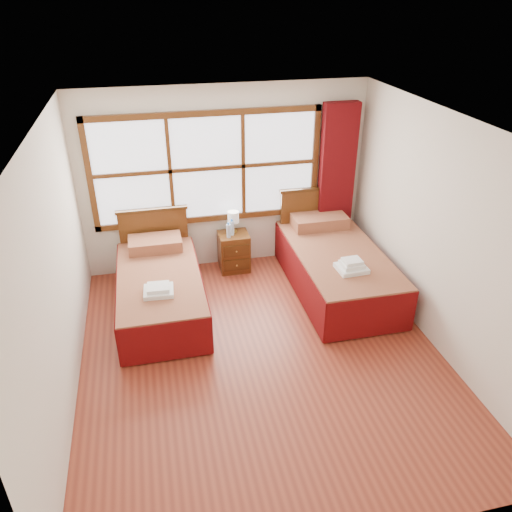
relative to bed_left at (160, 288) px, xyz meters
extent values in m
plane|color=brown|center=(1.05, -1.20, -0.31)|extent=(4.50, 4.50, 0.00)
plane|color=white|center=(1.05, -1.20, 2.29)|extent=(4.50, 4.50, 0.00)
plane|color=silver|center=(1.05, 1.05, 0.99)|extent=(4.00, 0.00, 4.00)
plane|color=silver|center=(-0.95, -1.20, 0.99)|extent=(0.00, 4.50, 4.50)
plane|color=silver|center=(3.05, -1.20, 0.99)|extent=(0.00, 4.50, 4.50)
cube|color=white|center=(0.80, 1.02, 1.19)|extent=(3.00, 0.02, 1.40)
cube|color=#572F13|center=(0.80, 1.00, 0.45)|extent=(3.16, 0.06, 0.08)
cube|color=#572F13|center=(0.80, 1.00, 1.93)|extent=(3.16, 0.06, 0.08)
cube|color=#572F13|center=(-0.74, 1.00, 1.19)|extent=(0.08, 0.06, 1.56)
cube|color=#572F13|center=(2.34, 1.00, 1.19)|extent=(0.08, 0.06, 1.56)
cube|color=#572F13|center=(0.30, 1.00, 1.19)|extent=(0.05, 0.05, 1.40)
cube|color=#572F13|center=(1.30, 1.00, 1.19)|extent=(0.05, 0.05, 1.40)
cube|color=#572F13|center=(0.80, 1.00, 1.19)|extent=(3.00, 0.05, 0.05)
cube|color=#5C090C|center=(2.65, 0.91, 0.86)|extent=(0.50, 0.16, 2.30)
cube|color=#41250D|center=(0.00, -0.07, -0.16)|extent=(0.90, 1.80, 0.29)
cube|color=#62140E|center=(0.00, -0.07, 0.11)|extent=(1.01, 2.00, 0.24)
cube|color=#680B0B|center=(-0.50, -0.07, -0.04)|extent=(0.03, 2.00, 0.50)
cube|color=#680B0B|center=(0.50, -0.07, -0.04)|extent=(0.03, 2.00, 0.50)
cube|color=#680B0B|center=(0.00, -1.06, -0.04)|extent=(1.01, 0.03, 0.50)
cube|color=#62140E|center=(0.00, 0.66, 0.31)|extent=(0.71, 0.41, 0.16)
cube|color=#572F13|center=(0.00, 0.94, 0.18)|extent=(0.94, 0.06, 0.98)
cube|color=#41250D|center=(0.00, 0.94, 0.68)|extent=(0.98, 0.08, 0.04)
cube|color=#41250D|center=(2.36, -0.07, -0.15)|extent=(1.00, 1.99, 0.32)
cube|color=#62140E|center=(2.36, -0.07, 0.15)|extent=(1.12, 2.21, 0.27)
cube|color=#680B0B|center=(1.80, -0.07, -0.01)|extent=(0.03, 2.21, 0.55)
cube|color=#680B0B|center=(2.92, -0.07, -0.01)|extent=(0.03, 2.21, 0.55)
cube|color=#680B0B|center=(2.36, -1.17, -0.01)|extent=(1.12, 0.03, 0.55)
cube|color=#62140E|center=(2.36, 0.73, 0.37)|extent=(0.78, 0.45, 0.17)
cube|color=#572F13|center=(2.36, 0.94, 0.23)|extent=(1.04, 0.06, 1.08)
cube|color=#41250D|center=(2.36, 0.94, 0.79)|extent=(1.08, 0.08, 0.04)
cube|color=#572F13|center=(1.11, 0.80, -0.02)|extent=(0.43, 0.38, 0.57)
cube|color=#41250D|center=(1.11, 0.60, -0.14)|extent=(0.37, 0.02, 0.17)
cube|color=#41250D|center=(1.11, 0.60, 0.09)|extent=(0.37, 0.02, 0.17)
sphere|color=#B2853C|center=(1.11, 0.58, -0.14)|extent=(0.03, 0.03, 0.03)
sphere|color=#B2853C|center=(1.11, 0.58, 0.09)|extent=(0.03, 0.03, 0.03)
cube|color=white|center=(-0.02, -0.48, 0.26)|extent=(0.36, 0.32, 0.05)
cube|color=white|center=(-0.02, -0.48, 0.31)|extent=(0.27, 0.24, 0.05)
cube|color=white|center=(2.33, -0.57, 0.32)|extent=(0.37, 0.33, 0.06)
cube|color=white|center=(2.33, -0.57, 0.37)|extent=(0.28, 0.25, 0.05)
cube|color=white|center=(2.33, -0.57, 0.42)|extent=(0.23, 0.20, 0.04)
cylinder|color=gold|center=(1.12, 0.88, 0.27)|extent=(0.10, 0.10, 0.02)
cylinder|color=gold|center=(1.12, 0.88, 0.34)|extent=(0.02, 0.02, 0.13)
cylinder|color=silver|center=(1.12, 0.88, 0.49)|extent=(0.16, 0.16, 0.16)
cylinder|color=silver|center=(1.02, 0.72, 0.36)|extent=(0.06, 0.06, 0.20)
cylinder|color=blue|center=(1.02, 0.72, 0.47)|extent=(0.03, 0.03, 0.03)
cylinder|color=silver|center=(1.08, 0.79, 0.36)|extent=(0.06, 0.06, 0.21)
cylinder|color=blue|center=(1.08, 0.79, 0.48)|extent=(0.03, 0.03, 0.03)
camera|label=1|loc=(0.00, -5.50, 3.41)|focal=35.00mm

